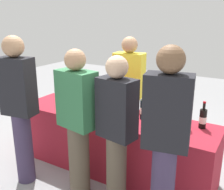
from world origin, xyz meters
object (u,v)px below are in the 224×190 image
at_px(guest_3, 166,137).
at_px(guest_1, 78,120).
at_px(wine_bottle_4, 170,112).
at_px(guest_2, 117,130).
at_px(wine_bottle_2, 128,107).
at_px(wine_bottle_3, 143,109).
at_px(wine_bottle_6, 203,119).
at_px(wine_glass_2, 114,114).
at_px(wine_bottle_1, 97,100).
at_px(server_pouring, 129,91).
at_px(menu_board, 98,111).
at_px(wine_glass_1, 105,110).
at_px(wine_bottle_0, 68,94).
at_px(guest_0, 19,106).
at_px(wine_glass_3, 174,122).
at_px(wine_glass_0, 82,103).
at_px(wine_bottle_5, 184,116).

bearing_deg(guest_3, guest_1, 165.73).
relative_size(wine_bottle_4, guest_3, 0.19).
bearing_deg(guest_2, wine_bottle_2, 118.13).
relative_size(wine_bottle_3, wine_bottle_6, 1.10).
relative_size(wine_bottle_3, wine_glass_2, 2.47).
height_order(wine_bottle_1, wine_bottle_4, wine_bottle_4).
relative_size(server_pouring, guest_1, 1.02).
bearing_deg(menu_board, wine_glass_1, -58.33).
height_order(wine_bottle_3, wine_glass_1, wine_bottle_3).
bearing_deg(wine_bottle_0, wine_bottle_2, -3.18).
bearing_deg(guest_1, menu_board, 126.05).
relative_size(guest_0, guest_2, 1.09).
bearing_deg(wine_glass_2, guest_1, -117.88).
height_order(wine_bottle_6, wine_glass_3, wine_bottle_6).
bearing_deg(server_pouring, wine_bottle_2, 110.09).
bearing_deg(wine_bottle_4, wine_glass_1, -159.29).
xyz_separation_m(wine_bottle_0, wine_glass_1, (0.77, -0.24, -0.02)).
bearing_deg(guest_3, guest_0, 172.27).
bearing_deg(guest_0, server_pouring, 53.82).
bearing_deg(guest_1, wine_glass_0, 131.76).
xyz_separation_m(wine_glass_0, wine_glass_3, (1.17, 0.00, 0.00)).
bearing_deg(wine_bottle_5, wine_glass_2, -158.70).
bearing_deg(wine_glass_3, guest_1, -150.33).
relative_size(wine_bottle_1, wine_glass_3, 2.06).
height_order(wine_glass_2, guest_3, guest_3).
xyz_separation_m(wine_bottle_3, server_pouring, (-0.46, 0.53, 0.02)).
distance_m(wine_bottle_5, wine_glass_1, 0.90).
relative_size(wine_bottle_4, wine_glass_1, 2.46).
height_order(guest_0, menu_board, guest_0).
height_order(server_pouring, guest_1, server_pouring).
bearing_deg(guest_2, wine_bottle_0, 159.66).
xyz_separation_m(wine_glass_2, guest_3, (0.76, -0.44, 0.09)).
distance_m(server_pouring, guest_3, 1.57).
distance_m(wine_glass_0, guest_2, 0.89).
height_order(wine_bottle_5, guest_2, guest_2).
bearing_deg(wine_bottle_3, guest_3, -53.47).
height_order(wine_glass_1, guest_1, guest_1).
bearing_deg(wine_bottle_1, wine_glass_1, -39.50).
relative_size(wine_bottle_4, guest_2, 0.20).
xyz_separation_m(wine_bottle_5, menu_board, (-1.62, 0.75, -0.50)).
xyz_separation_m(wine_glass_2, guest_1, (-0.21, -0.40, 0.02)).
relative_size(wine_bottle_4, guest_1, 0.20).
distance_m(wine_glass_3, guest_0, 1.68).
height_order(guest_0, guest_2, guest_0).
xyz_separation_m(wine_bottle_5, wine_glass_1, (-0.87, -0.21, -0.03)).
bearing_deg(wine_glass_1, menu_board, 128.29).
bearing_deg(wine_bottle_3, wine_glass_2, -133.11).
distance_m(wine_glass_0, wine_glass_1, 0.35).
bearing_deg(wine_bottle_0, guest_1, -44.12).
relative_size(wine_bottle_2, wine_bottle_6, 1.07).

